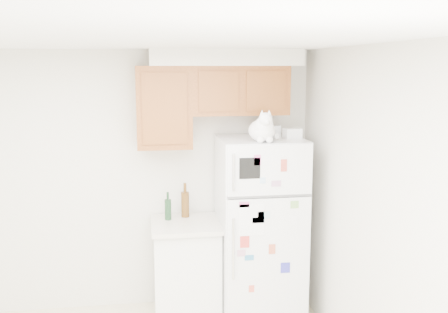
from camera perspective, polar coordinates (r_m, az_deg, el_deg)
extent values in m
cube|color=beige|center=(5.14, -12.06, -2.74)|extent=(3.80, 0.04, 2.50)
cube|color=beige|center=(3.57, 18.29, -8.60)|extent=(0.04, 4.00, 2.50)
cube|color=white|center=(3.03, -15.11, 12.38)|extent=(3.80, 4.00, 0.04)
cube|color=brown|center=(4.92, 1.65, 7.22)|extent=(0.90, 0.33, 0.45)
cube|color=brown|center=(4.85, -6.56, 5.35)|extent=(0.50, 0.33, 0.75)
cube|color=silver|center=(4.90, 0.19, 10.72)|extent=(1.40, 0.37, 0.15)
cube|color=silver|center=(4.97, 3.90, -7.73)|extent=(0.76, 0.72, 1.70)
cube|color=silver|center=(4.46, 5.04, -1.49)|extent=(0.74, 0.03, 0.44)
cube|color=silver|center=(4.70, 4.88, -11.59)|extent=(0.74, 0.03, 1.19)
cube|color=#59595B|center=(4.51, 5.00, -4.29)|extent=(0.74, 0.03, 0.02)
cylinder|color=silver|center=(4.37, 1.05, -1.76)|extent=(0.02, 0.02, 0.32)
cylinder|color=silver|center=(4.55, 1.02, -10.05)|extent=(0.02, 0.02, 0.55)
cube|color=black|center=(4.40, 2.82, -1.29)|extent=(0.18, 0.00, 0.18)
cube|color=white|center=(4.52, 3.02, -6.90)|extent=(0.22, 0.00, 0.28)
cube|color=red|center=(4.56, 2.27, -9.28)|extent=(0.08, 0.00, 0.10)
cube|color=#9DC0DE|center=(4.45, 4.24, -2.61)|extent=(0.05, 0.00, 0.05)
cube|color=#CF5394|center=(4.40, 3.66, -0.39)|extent=(0.06, 0.00, 0.09)
cube|color=silver|center=(4.61, 7.62, -6.89)|extent=(0.05, 0.00, 0.08)
cube|color=#BB483A|center=(4.47, 6.54, -0.97)|extent=(0.05, 0.00, 0.11)
cube|color=#C25A3C|center=(4.64, 5.25, -10.01)|extent=(0.06, 0.00, 0.09)
cube|color=#73A351|center=(4.57, 7.69, -5.22)|extent=(0.07, 0.00, 0.07)
cube|color=#99D1DA|center=(4.53, 4.36, -6.38)|extent=(0.11, 0.00, 0.07)
cube|color=#DE5845|center=(4.73, 3.01, -14.18)|extent=(0.05, 0.00, 0.06)
cube|color=#C85090|center=(4.47, 2.22, -5.26)|extent=(0.09, 0.00, 0.05)
cube|color=teal|center=(4.62, 2.77, -10.95)|extent=(0.08, 0.00, 0.05)
cube|color=#8BA3C5|center=(4.53, 3.76, -6.93)|extent=(0.11, 0.00, 0.05)
cube|color=#2D2EA0|center=(4.73, 6.69, -11.93)|extent=(0.08, 0.00, 0.09)
cube|color=#BA859D|center=(4.59, 1.90, -10.46)|extent=(0.07, 0.00, 0.06)
cube|color=#AD7B9D|center=(4.48, 5.71, -2.95)|extent=(0.08, 0.00, 0.05)
cube|color=white|center=(5.07, -4.12, -12.30)|extent=(0.60, 0.60, 0.88)
cube|color=beige|center=(4.90, -4.16, -7.40)|extent=(0.64, 0.64, 0.04)
ellipsoid|color=white|center=(4.57, 4.13, 2.81)|extent=(0.23, 0.31, 0.19)
ellipsoid|color=white|center=(4.48, 4.38, 3.23)|extent=(0.17, 0.13, 0.18)
sphere|color=white|center=(4.43, 4.53, 4.06)|extent=(0.11, 0.11, 0.11)
cone|color=white|center=(4.42, 4.16, 4.79)|extent=(0.04, 0.04, 0.04)
cone|color=white|center=(4.43, 4.93, 4.80)|extent=(0.04, 0.04, 0.04)
cone|color=#D88C8C|center=(4.41, 4.17, 4.73)|extent=(0.02, 0.02, 0.03)
cone|color=#D88C8C|center=(4.43, 4.95, 4.74)|extent=(0.02, 0.02, 0.03)
sphere|color=white|center=(4.39, 4.67, 3.77)|extent=(0.05, 0.05, 0.05)
sphere|color=white|center=(4.46, 3.97, 1.83)|extent=(0.06, 0.06, 0.06)
sphere|color=white|center=(4.47, 4.96, 1.85)|extent=(0.06, 0.06, 0.06)
cylinder|color=white|center=(4.71, 4.98, 2.25)|extent=(0.14, 0.19, 0.07)
cube|color=white|center=(4.92, 4.93, 2.80)|extent=(0.21, 0.18, 0.10)
cube|color=white|center=(4.79, 7.45, 2.51)|extent=(0.16, 0.13, 0.09)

